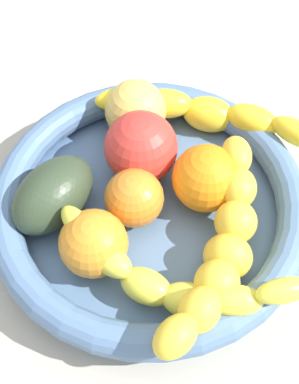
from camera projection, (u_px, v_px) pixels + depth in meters
kitchen_counter at (150, 227)px, 52.47cm from camera, size 120.00×120.00×3.00cm
fruit_bowl at (150, 206)px, 49.00cm from camera, size 30.63×30.63×5.18cm
banana_draped_left at (208, 113)px, 52.93cm from camera, size 24.37×6.70×4.90cm
banana_draped_right at (222, 248)px, 43.30cm from camera, size 6.72×23.15×6.24cm
banana_arching_top at (170, 281)px, 41.96cm from camera, size 22.82×6.65×4.85cm
orange_front at (206, 178)px, 47.59cm from camera, size 6.55×6.55×6.55cm
orange_mid_left at (134, 198)px, 46.90cm from camera, size 5.61×5.61×5.61cm
orange_mid_right at (94, 243)px, 43.92cm from camera, size 6.15×6.15×6.15cm
tomato_red at (141, 148)px, 49.19cm from camera, size 7.30×7.30×7.30cm
apple_yellow at (136, 111)px, 52.49cm from camera, size 6.47×6.47×6.47cm
avocado_dark at (53, 195)px, 46.98cm from camera, size 8.54×10.63×5.85cm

